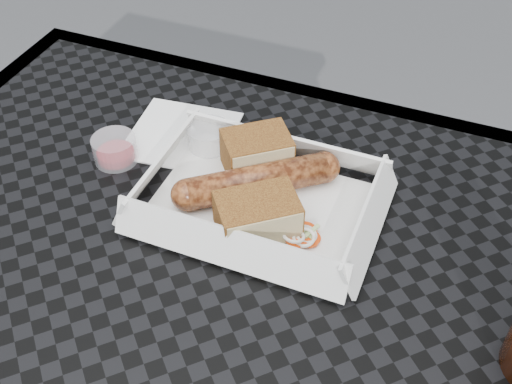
% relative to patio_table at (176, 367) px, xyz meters
% --- Properties ---
extents(patio_table, '(0.80, 0.80, 0.74)m').
position_rel_patio_table_xyz_m(patio_table, '(0.00, 0.00, 0.00)').
color(patio_table, black).
rests_on(patio_table, ground).
extents(food_tray, '(0.22, 0.15, 0.00)m').
position_rel_patio_table_xyz_m(food_tray, '(0.02, 0.17, 0.08)').
color(food_tray, white).
rests_on(food_tray, patio_table).
extents(bratwurst, '(0.15, 0.13, 0.03)m').
position_rel_patio_table_xyz_m(bratwurst, '(0.01, 0.18, 0.10)').
color(bratwurst, brown).
rests_on(bratwurst, food_tray).
extents(bread_near, '(0.09, 0.08, 0.05)m').
position_rel_patio_table_xyz_m(bread_near, '(-0.00, 0.22, 0.10)').
color(bread_near, brown).
rests_on(bread_near, food_tray).
extents(bread_far, '(0.10, 0.09, 0.04)m').
position_rel_patio_table_xyz_m(bread_far, '(0.03, 0.13, 0.10)').
color(bread_far, brown).
rests_on(bread_far, food_tray).
extents(veg_garnish, '(0.03, 0.03, 0.00)m').
position_rel_patio_table_xyz_m(veg_garnish, '(0.08, 0.13, 0.08)').
color(veg_garnish, '#F1420A').
rests_on(veg_garnish, food_tray).
extents(napkin, '(0.13, 0.13, 0.00)m').
position_rel_patio_table_xyz_m(napkin, '(-0.11, 0.24, 0.08)').
color(napkin, white).
rests_on(napkin, patio_table).
extents(condiment_cup_sauce, '(0.05, 0.05, 0.03)m').
position_rel_patio_table_xyz_m(condiment_cup_sauce, '(-0.16, 0.18, 0.09)').
color(condiment_cup_sauce, maroon).
rests_on(condiment_cup_sauce, patio_table).
extents(condiment_cup_empty, '(0.05, 0.05, 0.03)m').
position_rel_patio_table_xyz_m(condiment_cup_empty, '(-0.07, 0.23, 0.09)').
color(condiment_cup_empty, silver).
rests_on(condiment_cup_empty, patio_table).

